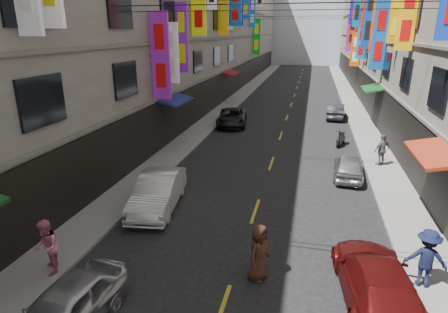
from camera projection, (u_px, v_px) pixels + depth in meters
The scene contains 20 objects.
sidewalk_left at pixel (233, 102), 38.87m from camera, with size 2.00×90.00×0.12m, color slate.
sidewalk_right at pixel (354, 107), 36.28m from camera, with size 2.00×90.00×0.12m, color slate.
building_row_left at pixel (175, 5), 37.15m from camera, with size 10.14×90.00×19.00m.
building_row_right at pixel (439, 1), 31.97m from camera, with size 10.14×90.00×19.00m.
haze_block at pixel (309, 11), 80.20m from camera, with size 18.00×8.00×22.00m, color #AEB4C2.
shop_signage at pixel (291, 3), 29.09m from camera, with size 14.00×55.00×12.51m.
street_awnings at pixel (256, 103), 22.15m from camera, with size 13.99×35.20×0.41m.
overhead_cables at pixel (287, 2), 23.71m from camera, with size 14.00×38.04×1.24m.
lane_markings at pixel (289, 110), 34.82m from camera, with size 0.12×80.20×0.01m.
scooter_far_right at pixel (341, 139), 24.13m from camera, with size 0.74×1.76×1.14m.
car_left_near at pixel (64, 311), 9.01m from camera, with size 1.54×3.82×1.30m, color silver.
car_left_mid at pixel (158, 192), 15.51m from camera, with size 1.54×4.42×1.46m, color silver.
car_left_far at pixel (232, 117), 29.17m from camera, with size 2.15×4.65×1.29m, color black.
car_right_near at pixel (377, 281), 10.08m from camera, with size 1.85×4.56×1.32m, color #611110.
car_right_mid at pixel (349, 166), 18.79m from camera, with size 1.41×3.50×1.19m, color #AEADB2.
car_right_far at pixel (336, 111), 31.49m from camera, with size 1.32×3.79×1.25m, color #2A2A32.
pedestrian_lfar at pixel (47, 247), 11.07m from camera, with size 0.84×0.58×1.73m, color pink.
pedestrian_rnear at pixel (426, 258), 10.51m from camera, with size 1.14×0.59×1.76m, color black.
pedestrian_rfar at pixel (382, 150), 20.11m from camera, with size 1.00×0.57×1.71m, color #5D5D60.
pedestrian_crossing at pixel (259, 252), 10.98m from camera, with size 0.87×0.60×1.79m, color #44261B.
Camera 1 is at (1.92, 4.15, 7.07)m, focal length 30.00 mm.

